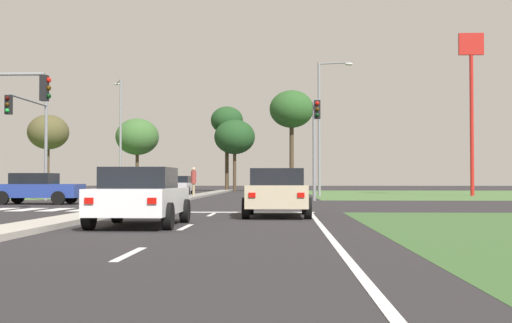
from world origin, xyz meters
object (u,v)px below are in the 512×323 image
car_white_near (140,196)px  fastfood_pole_sign (471,77)px  treeline_second (48,132)px  car_silver_sixth (179,185)px  pedestrian_at_median (194,178)px  traffic_signal_far_left (33,128)px  street_lamp_third (322,121)px  car_blue_third (37,188)px  treeline_third (137,137)px  traffic_signal_far_right (315,132)px  street_lamp_fourth (120,130)px  car_beige_second (277,192)px  treeline_fourth (227,121)px  car_teal_fourth (159,185)px  treeline_sixth (292,110)px  treeline_fifth (235,137)px

car_white_near → fastfood_pole_sign: 38.06m
fastfood_pole_sign → treeline_second: size_ratio=1.56×
car_silver_sixth → pedestrian_at_median: 8.87m
traffic_signal_far_left → street_lamp_third: size_ratio=0.60×
car_blue_third → treeline_third: 36.43m
treeline_second → traffic_signal_far_left: bearing=-71.9°
pedestrian_at_median → car_white_near: bearing=153.0°
traffic_signal_far_right → street_lamp_fourth: 27.43m
fastfood_pole_sign → street_lamp_third: bearing=-166.2°
treeline_second → treeline_third: 8.72m
car_beige_second → pedestrian_at_median: pedestrian_at_median is taller
car_white_near → traffic_signal_far_right: size_ratio=0.77×
car_blue_third → pedestrian_at_median: pedestrian_at_median is taller
traffic_signal_far_right → fastfood_pole_sign: 18.74m
street_lamp_third → treeline_fourth: street_lamp_third is taller
treeline_second → traffic_signal_far_right: bearing=-49.7°
traffic_signal_far_right → traffic_signal_far_left: traffic_signal_far_left is taller
traffic_signal_far_left → treeline_fourth: treeline_fourth is taller
car_teal_fourth → treeline_fourth: 25.65m
traffic_signal_far_right → treeline_second: bearing=130.3°
street_lamp_fourth → treeline_second: size_ratio=1.31×
car_blue_third → street_lamp_third: street_lamp_third is taller
traffic_signal_far_right → treeline_second: (-25.10, 29.62, 2.13)m
pedestrian_at_median → treeline_fourth: treeline_fourth is taller
car_white_near → treeline_fourth: size_ratio=0.49×
street_lamp_third → treeline_sixth: (-1.91, 19.51, 2.84)m
street_lamp_third → pedestrian_at_median: size_ratio=5.10×
car_white_near → car_teal_fourth: (-4.67, 27.49, 0.06)m
car_silver_sixth → treeline_sixth: bearing=-121.3°
street_lamp_third → treeline_second: bearing=144.1°
car_teal_fourth → treeline_third: bearing=-74.3°
treeline_second → treeline_fifth: bearing=6.4°
car_white_near → car_teal_fourth: car_teal_fourth is taller
car_teal_fourth → car_white_near: bearing=99.6°
street_lamp_fourth → fastfood_pole_sign: 29.56m
car_silver_sixth → treeline_second: bearing=-42.4°
traffic_signal_far_left → treeline_second: bearing=108.1°
fastfood_pole_sign → treeline_third: bearing=147.8°
car_white_near → treeline_third: (-11.28, 50.94, 4.76)m
fastfood_pole_sign → treeline_second: (-37.13, 16.13, -2.79)m
car_silver_sixth → street_lamp_fourth: size_ratio=0.43×
traffic_signal_far_right → treeline_fifth: (-6.68, 31.70, 1.74)m
car_white_near → treeline_third: size_ratio=0.57×
car_beige_second → treeline_fifth: 47.08m
car_beige_second → car_blue_third: size_ratio=1.00×
street_lamp_fourth → fastfood_pole_sign: size_ratio=0.84×
treeline_second → treeline_fourth: size_ratio=0.87×
car_beige_second → car_teal_fourth: bearing=109.4°
car_white_near → treeline_fourth: 52.66m
car_blue_third → treeline_fourth: 38.28m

